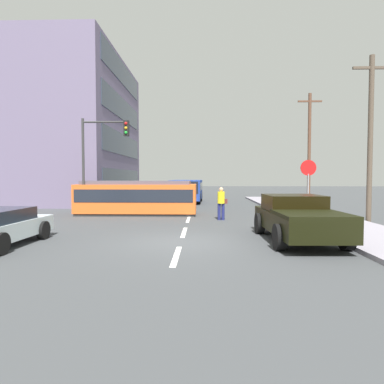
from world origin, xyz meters
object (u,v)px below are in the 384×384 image
streetcar_tram (137,197)px  utility_pole_near (370,136)px  parked_sedan_mid (118,199)px  pickup_truck_parked (297,218)px  traffic_light_mast (101,149)px  pedestrian_crossing (221,202)px  stop_sign (308,177)px  utility_pole_mid (309,147)px  parked_sedan_far (133,194)px  city_bus (186,190)px  parked_sedan_furthest (148,192)px

streetcar_tram → utility_pole_near: utility_pole_near is taller
streetcar_tram → parked_sedan_mid: 4.54m
pickup_truck_parked → utility_pole_near: utility_pole_near is taller
utility_pole_near → traffic_light_mast: bearing=172.1°
parked_sedan_mid → pedestrian_crossing: bearing=-42.5°
utility_pole_near → pedestrian_crossing: bearing=175.2°
stop_sign → utility_pole_mid: size_ratio=0.34×
traffic_light_mast → utility_pole_near: utility_pole_near is taller
utility_pole_mid → traffic_light_mast: bearing=-151.3°
utility_pole_mid → streetcar_tram: bearing=-151.8°
parked_sedan_mid → stop_sign: stop_sign is taller
pedestrian_crossing → parked_sedan_far: bearing=119.1°
parked_sedan_mid → parked_sedan_far: (-0.29, 6.61, -0.00)m
city_bus → pedestrian_crossing: (2.31, -11.52, -0.15)m
pickup_truck_parked → parked_sedan_far: bearing=117.2°
pedestrian_crossing → pickup_truck_parked: 6.01m
parked_sedan_furthest → utility_pole_near: utility_pole_near is taller
city_bus → parked_sedan_far: city_bus is taller
parked_sedan_far → traffic_light_mast: traffic_light_mast is taller
streetcar_tram → stop_sign: bearing=-18.6°
pedestrian_crossing → parked_sedan_mid: 9.42m
streetcar_tram → city_bus: (2.44, 9.12, 0.08)m
streetcar_tram → city_bus: size_ratio=1.30×
pedestrian_crossing → traffic_light_mast: 7.25m
city_bus → parked_sedan_far: size_ratio=1.26×
streetcar_tram → parked_sedan_far: size_ratio=1.64×
pickup_truck_parked → parked_sedan_furthest: size_ratio=1.10×
pickup_truck_parked → traffic_light_mast: traffic_light_mast is taller
parked_sedan_far → parked_sedan_furthest: same height
pedestrian_crossing → parked_sedan_far: 14.85m
parked_sedan_furthest → utility_pole_mid: bearing=-35.8°
parked_sedan_mid → pickup_truck_parked: bearing=-52.3°
traffic_light_mast → streetcar_tram: bearing=31.7°
pedestrian_crossing → traffic_light_mast: traffic_light_mast is taller
pickup_truck_parked → traffic_light_mast: 11.56m
traffic_light_mast → pedestrian_crossing: bearing=-11.1°
city_bus → stop_sign: bearing=-61.9°
city_bus → parked_sedan_furthest: (-4.46, 7.31, -0.47)m
parked_sedan_far → traffic_light_mast: 12.11m
parked_sedan_mid → parked_sedan_far: 6.62m
pedestrian_crossing → utility_pole_near: size_ratio=0.21×
pickup_truck_parked → traffic_light_mast: (-8.84, 6.84, 2.95)m
city_bus → parked_sedan_mid: size_ratio=1.22×
utility_pole_near → parked_sedan_far: bearing=136.6°
stop_sign → utility_pole_near: size_ratio=0.36×
pickup_truck_parked → parked_sedan_furthest: (-9.05, 24.39, -0.17)m
city_bus → pickup_truck_parked: 17.68m
stop_sign → traffic_light_mast: (-10.73, 1.90, 1.56)m
utility_pole_mid → parked_sedan_furthest: bearing=144.2°
parked_sedan_far → traffic_light_mast: (0.67, -11.68, 3.13)m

